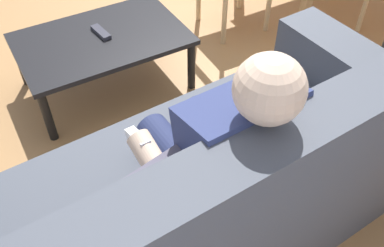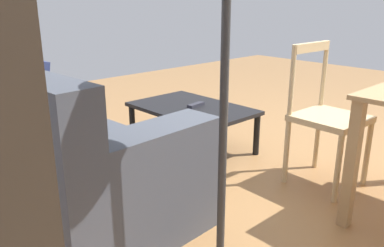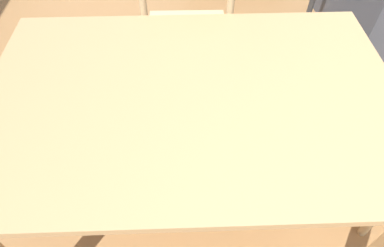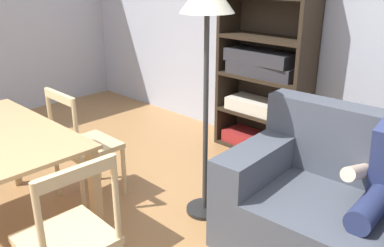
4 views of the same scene
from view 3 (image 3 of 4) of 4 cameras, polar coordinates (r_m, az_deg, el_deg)
The scene contains 2 objects.
dining_table at distance 1.16m, azimuth 0.00°, elevation 1.47°, with size 1.35×0.90×0.76m.
dining_chair_near_wall at distance 1.83m, azimuth -0.81°, elevation 14.46°, with size 0.43×0.43×0.92m.
Camera 3 is at (-0.87, -0.39, 1.51)m, focal length 31.30 mm.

